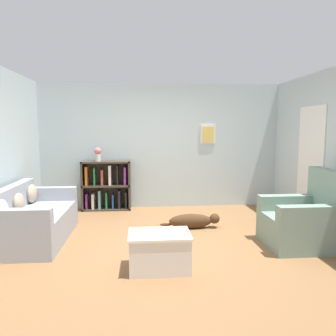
# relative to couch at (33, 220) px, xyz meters

# --- Properties ---
(ground_plane) EXTENTS (14.00, 14.00, 0.00)m
(ground_plane) POSITION_rel_couch_xyz_m (2.04, -0.19, -0.31)
(ground_plane) COLOR brown
(wall_back) EXTENTS (5.60, 0.13, 2.60)m
(wall_back) POSITION_rel_couch_xyz_m (2.04, 2.06, 0.99)
(wall_back) COLOR silver
(wall_back) RESTS_ON ground_plane
(couch) EXTENTS (0.88, 1.71, 0.82)m
(couch) POSITION_rel_couch_xyz_m (0.00, 0.00, 0.00)
(couch) COLOR #9399A3
(couch) RESTS_ON ground_plane
(bookshelf) EXTENTS (0.98, 0.31, 1.01)m
(bookshelf) POSITION_rel_couch_xyz_m (0.90, 1.85, 0.17)
(bookshelf) COLOR #42382D
(bookshelf) RESTS_ON ground_plane
(recliner_chair) EXTENTS (0.98, 0.87, 1.09)m
(recliner_chair) POSITION_rel_couch_xyz_m (3.94, -0.54, 0.06)
(recliner_chair) COLOR gray
(recliner_chair) RESTS_ON ground_plane
(coffee_table) EXTENTS (0.73, 0.51, 0.44)m
(coffee_table) POSITION_rel_couch_xyz_m (1.82, -1.16, -0.07)
(coffee_table) COLOR silver
(coffee_table) RESTS_ON ground_plane
(dog) EXTENTS (1.01, 0.22, 0.24)m
(dog) POSITION_rel_couch_xyz_m (2.48, 0.42, -0.19)
(dog) COLOR #472D19
(dog) RESTS_ON ground_plane
(vase) EXTENTS (0.14, 0.14, 0.28)m
(vase) POSITION_rel_couch_xyz_m (0.74, 1.83, 0.86)
(vase) COLOR silver
(vase) RESTS_ON bookshelf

